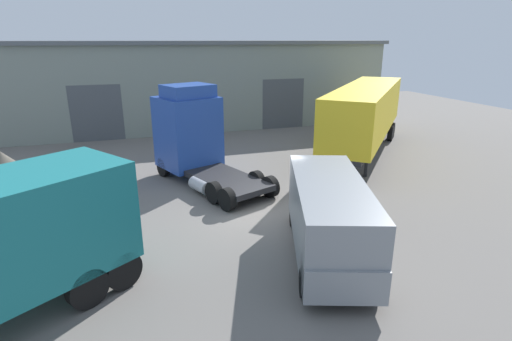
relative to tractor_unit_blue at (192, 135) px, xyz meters
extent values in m
plane|color=slate|center=(1.74, -4.93, -2.05)|extent=(60.00, 60.00, 0.00)
cube|color=gray|center=(1.74, 14.05, 0.93)|extent=(29.19, 9.96, 5.97)
cube|color=#565B60|center=(1.74, 14.05, 4.05)|extent=(29.69, 10.46, 0.25)
cube|color=#4C5156|center=(-4.68, 9.10, -0.25)|extent=(3.20, 0.08, 3.60)
cube|color=#4C5156|center=(8.16, 9.10, -0.25)|extent=(3.20, 0.08, 3.60)
cube|color=#2347A3|center=(-0.14, 0.40, 0.07)|extent=(3.20, 3.15, 3.33)
cube|color=#2347A3|center=(-0.07, 0.22, 2.02)|extent=(2.57, 2.33, 0.60)
cube|color=black|center=(-0.57, 1.49, 0.74)|extent=(1.98, 0.84, 1.20)
cube|color=#232326|center=(1.02, -2.58, -1.48)|extent=(3.32, 4.46, 0.24)
cylinder|color=#B2B2B7|center=(-0.13, -2.38, -1.65)|extent=(0.92, 1.23, 0.56)
cylinder|color=black|center=(-1.39, 0.56, -1.60)|extent=(0.61, 0.96, 0.91)
cylinder|color=black|center=(0.66, 1.36, -1.60)|extent=(0.61, 0.96, 0.91)
cylinder|color=black|center=(0.22, -3.54, -1.60)|extent=(0.61, 0.96, 0.91)
cylinder|color=black|center=(2.27, -2.74, -1.60)|extent=(0.61, 0.96, 0.91)
cylinder|color=black|center=(0.55, -4.38, -1.60)|extent=(0.61, 0.96, 0.91)
cylinder|color=black|center=(2.59, -3.57, -1.60)|extent=(0.61, 0.96, 0.91)
cube|color=yellow|center=(9.78, 0.82, 0.57)|extent=(9.83, 10.64, 2.54)
cube|color=#232326|center=(9.78, 0.82, -0.82)|extent=(9.27, 10.15, 0.24)
cube|color=#232326|center=(7.86, -2.56, -1.50)|extent=(0.23, 0.23, 1.11)
cube|color=#232326|center=(6.67, -1.50, -1.50)|extent=(0.23, 0.23, 1.11)
cylinder|color=black|center=(13.39, 3.23, -1.55)|extent=(0.89, 0.95, 1.01)
cylinder|color=black|center=(11.75, 4.69, -1.55)|extent=(0.89, 0.95, 1.01)
cylinder|color=black|center=(14.06, 3.98, -1.55)|extent=(0.89, 0.95, 1.01)
cylinder|color=black|center=(12.41, 5.44, -1.55)|extent=(0.89, 0.95, 1.01)
cube|color=gray|center=(2.62, -8.63, -0.68)|extent=(3.74, 6.02, 2.03)
cube|color=gray|center=(1.81, -10.98, -1.24)|extent=(2.18, 1.50, 0.90)
cube|color=black|center=(1.94, -10.60, -0.27)|extent=(1.61, 0.62, 0.73)
cylinder|color=black|center=(2.76, -10.83, -1.69)|extent=(0.52, 0.78, 0.72)
cylinder|color=black|center=(1.15, -10.28, -1.69)|extent=(0.52, 0.78, 0.72)
cylinder|color=black|center=(4.09, -6.98, -1.69)|extent=(0.52, 0.78, 0.72)
cylinder|color=black|center=(2.48, -6.43, -1.69)|extent=(0.52, 0.78, 0.72)
cube|color=#197075|center=(-5.69, -8.79, 0.04)|extent=(5.92, 5.07, 2.64)
cylinder|color=black|center=(-4.14, -9.01, -1.53)|extent=(1.03, 0.83, 1.05)
cylinder|color=black|center=(-5.31, -7.27, -1.53)|extent=(1.03, 0.83, 1.05)
cylinder|color=black|center=(-3.31, -8.46, -1.53)|extent=(1.03, 0.83, 1.05)
cylinder|color=black|center=(-4.48, -6.71, -1.53)|extent=(1.03, 0.83, 1.05)
cone|color=#565147|center=(-8.58, 2.20, -1.34)|extent=(2.77, 2.77, 1.43)
camera|label=1|loc=(-2.78, -18.28, 4.27)|focal=28.00mm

